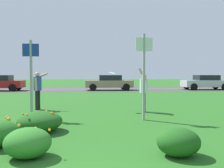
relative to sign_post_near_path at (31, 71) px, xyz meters
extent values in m
plane|color=#26601E|center=(1.21, 4.87, -1.65)|extent=(120.00, 120.00, 0.00)
cube|color=#424244|center=(1.21, 16.46, -1.64)|extent=(120.00, 8.53, 0.01)
cube|color=yellow|center=(1.21, 16.46, -1.64)|extent=(120.00, 0.16, 0.00)
ellipsoid|color=#2D7526|center=(0.92, -4.16, -1.37)|extent=(0.86, 0.81, 0.56)
sphere|color=gold|center=(1.06, -4.24, -1.25)|extent=(0.06, 0.06, 0.06)
sphere|color=gold|center=(0.65, -4.22, -1.21)|extent=(0.07, 0.07, 0.07)
sphere|color=gold|center=(0.64, -4.04, -1.32)|extent=(0.09, 0.09, 0.09)
sphere|color=gold|center=(0.80, -4.10, -1.22)|extent=(0.05, 0.05, 0.05)
sphere|color=gold|center=(1.02, -3.99, -1.16)|extent=(0.08, 0.08, 0.08)
sphere|color=gold|center=(0.71, -3.99, -1.08)|extent=(0.06, 0.06, 0.06)
sphere|color=gold|center=(1.30, -4.12, -1.15)|extent=(0.05, 0.05, 0.05)
ellipsoid|color=#1E5619|center=(3.71, -4.33, -1.38)|extent=(0.82, 0.72, 0.53)
sphere|color=gold|center=(3.81, -4.18, -1.19)|extent=(0.09, 0.09, 0.09)
sphere|color=gold|center=(3.83, -4.29, -1.26)|extent=(0.08, 0.08, 0.08)
sphere|color=gold|center=(3.46, -4.46, -1.29)|extent=(0.05, 0.05, 0.05)
ellipsoid|color=#1E5619|center=(0.71, -2.11, -1.37)|extent=(1.19, 1.20, 0.55)
sphere|color=orange|center=(1.05, -2.21, -1.14)|extent=(0.08, 0.08, 0.08)
sphere|color=orange|center=(0.49, -2.55, -1.12)|extent=(0.06, 0.06, 0.06)
sphere|color=orange|center=(0.28, -2.15, -1.16)|extent=(0.06, 0.06, 0.06)
sphere|color=orange|center=(0.63, -2.23, -1.27)|extent=(0.06, 0.06, 0.06)
sphere|color=orange|center=(0.81, -1.64, -1.17)|extent=(0.07, 0.07, 0.07)
sphere|color=orange|center=(0.21, -3.14, -1.07)|extent=(0.07, 0.07, 0.07)
sphere|color=orange|center=(0.42, -3.28, -1.24)|extent=(0.07, 0.07, 0.07)
sphere|color=orange|center=(0.27, -3.23, -1.10)|extent=(0.09, 0.09, 0.09)
sphere|color=orange|center=(0.16, -3.15, -1.30)|extent=(0.05, 0.05, 0.05)
cube|color=#93969B|center=(0.00, 0.01, -0.28)|extent=(0.07, 0.10, 2.73)
cube|color=navy|center=(0.00, -0.02, 0.73)|extent=(0.56, 0.03, 0.44)
cube|color=#93969B|center=(3.84, -0.72, -0.21)|extent=(0.07, 0.10, 2.87)
cube|color=silver|center=(3.84, -0.75, 0.88)|extent=(0.56, 0.03, 0.44)
cylinder|color=#2D4C9E|center=(-0.22, 2.01, -0.52)|extent=(0.34, 0.34, 0.59)
sphere|color=tan|center=(-0.22, 2.01, -0.12)|extent=(0.21, 0.21, 0.21)
cylinder|color=black|center=(-0.20, 2.09, -1.23)|extent=(0.14, 0.14, 0.83)
cylinder|color=black|center=(-0.24, 1.92, -1.23)|extent=(0.14, 0.14, 0.83)
cylinder|color=tan|center=(-0.07, 2.18, -0.17)|extent=(0.56, 0.21, 0.27)
cylinder|color=tan|center=(-0.24, 1.81, -0.54)|extent=(0.13, 0.11, 0.56)
cylinder|color=silver|center=(4.22, 0.97, -0.58)|extent=(0.34, 0.34, 0.56)
sphere|color=tan|center=(4.22, 0.97, -0.20)|extent=(0.21, 0.21, 0.21)
cylinder|color=#4C4742|center=(4.20, 0.89, -1.25)|extent=(0.14, 0.14, 0.79)
cylinder|color=#4C4742|center=(4.24, 1.05, -1.25)|extent=(0.14, 0.14, 0.79)
cylinder|color=tan|center=(4.13, 0.79, -0.11)|extent=(0.35, 0.16, 0.50)
cylinder|color=tan|center=(4.25, 1.17, -0.60)|extent=(0.13, 0.11, 0.53)
cylinder|color=#ADD6E5|center=(2.97, 1.37, -0.07)|extent=(0.27, 0.26, 0.14)
torus|color=#ADD6E5|center=(2.97, 1.37, -0.08)|extent=(0.27, 0.26, 0.14)
cube|color=#B7BABF|center=(13.46, 14.54, -1.03)|extent=(4.50, 1.82, 0.66)
cube|color=black|center=(13.56, 14.54, -0.46)|extent=(2.10, 1.64, 0.52)
cylinder|color=black|center=(11.91, 13.65, -1.32)|extent=(0.66, 0.22, 0.66)
cylinder|color=black|center=(11.91, 15.43, -1.32)|extent=(0.66, 0.22, 0.66)
cylinder|color=black|center=(15.01, 15.43, -1.32)|extent=(0.66, 0.22, 0.66)
cube|color=#937F60|center=(3.84, 14.54, -1.03)|extent=(4.50, 1.82, 0.66)
cube|color=black|center=(3.94, 14.54, -0.46)|extent=(2.10, 1.64, 0.52)
cylinder|color=black|center=(2.29, 13.65, -1.32)|extent=(0.66, 0.22, 0.66)
cylinder|color=black|center=(2.29, 15.43, -1.32)|extent=(0.66, 0.22, 0.66)
cylinder|color=black|center=(5.39, 13.65, -1.32)|extent=(0.66, 0.22, 0.66)
cylinder|color=black|center=(5.39, 15.43, -1.32)|extent=(0.66, 0.22, 0.66)
cylinder|color=black|center=(-4.89, 13.65, -1.32)|extent=(0.66, 0.22, 0.66)
cylinder|color=black|center=(-4.89, 15.43, -1.32)|extent=(0.66, 0.22, 0.66)
camera|label=1|loc=(2.07, -8.69, -0.11)|focal=38.92mm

